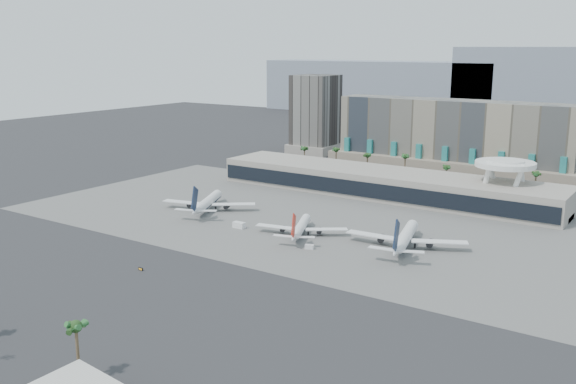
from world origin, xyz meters
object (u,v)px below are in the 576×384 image
Objects in this scene: airliner_centre at (301,227)px; service_vehicle_b at (309,247)px; airliner_right at (405,237)px; taxiway_sign at (141,269)px; airliner_left at (208,202)px; service_vehicle_a at (239,225)px.

airliner_centre is 17.55m from service_vehicle_b.
airliner_right is 21.95× the size of taxiway_sign.
airliner_left is 13.00× the size of service_vehicle_b.
airliner_centre is at bearing 12.04° from service_vehicle_a.
airliner_right reaches higher than taxiway_sign.
service_vehicle_a is at bearing 97.62° from taxiway_sign.
airliner_centre is 6.94× the size of service_vehicle_a.
service_vehicle_b is at bearing -70.19° from airliner_centre.
airliner_centre reaches higher than service_vehicle_b.
service_vehicle_b is 1.53× the size of taxiway_sign.
airliner_left is at bearing 164.78° from airliner_right.
airliner_centre is 17.11× the size of taxiway_sign.
airliner_centre is 26.23m from service_vehicle_a.
service_vehicle_b is at bearing -10.96° from service_vehicle_a.
airliner_right is at bearing 15.66° from service_vehicle_b.
taxiway_sign is at bearing -145.60° from airliner_right.
airliner_left is 1.17× the size of airliner_centre.
service_vehicle_a reaches higher than taxiway_sign.
airliner_left is 78.23m from taxiway_sign.
service_vehicle_a is 38.14m from service_vehicle_b.
airliner_centre is (54.39, -8.69, -0.56)m from airliner_left.
service_vehicle_a is 1.61× the size of service_vehicle_b.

